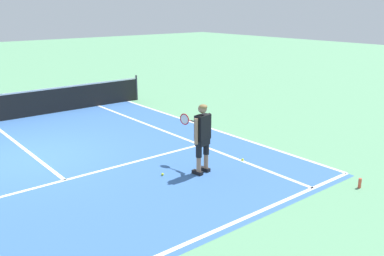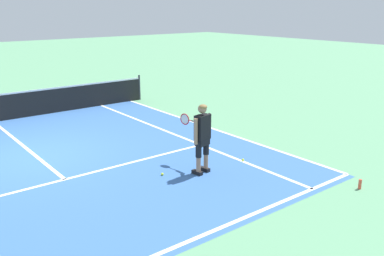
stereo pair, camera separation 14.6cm
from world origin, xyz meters
TOP-DOWN VIEW (x-y plane):
  - ground_plane at (0.00, 0.00)m, footprint 80.00×80.00m
  - court_inner_surface at (0.00, -0.79)m, footprint 10.98×10.71m
  - line_baseline at (0.00, -5.95)m, footprint 10.98×0.10m
  - line_service at (0.00, -2.03)m, footprint 8.23×0.10m
  - line_centre_service at (0.00, 1.17)m, footprint 0.10×6.40m
  - line_singles_right at (4.12, -0.79)m, footprint 0.10×10.31m
  - line_doubles_right at (5.49, -0.79)m, footprint 0.10×10.31m
  - tennis_player at (2.78, -3.69)m, footprint 0.59×1.19m
  - tennis_ball_near_feet at (4.14, -3.74)m, footprint 0.07×0.07m
  - tennis_ball_by_baseline at (1.93, -3.24)m, footprint 0.07×0.07m
  - water_bottle at (4.95, -6.58)m, footprint 0.07×0.07m

SIDE VIEW (x-z plane):
  - ground_plane at x=0.00m, z-range 0.00..0.00m
  - court_inner_surface at x=0.00m, z-range 0.00..0.00m
  - line_baseline at x=0.00m, z-range 0.00..0.01m
  - line_service at x=0.00m, z-range 0.00..0.01m
  - line_centre_service at x=0.00m, z-range 0.00..0.01m
  - line_singles_right at x=4.12m, z-range 0.00..0.01m
  - line_doubles_right at x=5.49m, z-range 0.00..0.01m
  - tennis_ball_near_feet at x=4.14m, z-range 0.00..0.07m
  - tennis_ball_by_baseline at x=1.93m, z-range 0.00..0.07m
  - water_bottle at x=4.95m, z-range 0.00..0.22m
  - tennis_player at x=2.78m, z-range 0.13..1.85m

